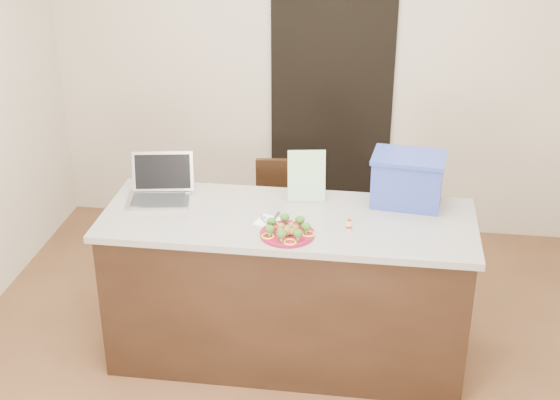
# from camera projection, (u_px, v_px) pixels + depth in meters

# --- Properties ---
(ground) EXTENTS (4.00, 4.00, 0.00)m
(ground) POSITION_uv_depth(u_px,v_px,m) (281.00, 380.00, 4.46)
(ground) COLOR brown
(ground) RESTS_ON ground
(room_shell) EXTENTS (4.00, 4.00, 4.00)m
(room_shell) POSITION_uv_depth(u_px,v_px,m) (281.00, 111.00, 3.76)
(room_shell) COLOR white
(room_shell) RESTS_ON ground
(doorway) EXTENTS (0.90, 0.02, 2.00)m
(doorway) POSITION_uv_depth(u_px,v_px,m) (331.00, 104.00, 5.78)
(doorway) COLOR black
(doorway) RESTS_ON ground
(island) EXTENTS (2.06, 0.76, 0.92)m
(island) POSITION_uv_depth(u_px,v_px,m) (287.00, 288.00, 4.48)
(island) COLOR black
(island) RESTS_ON ground
(plate) EXTENTS (0.29, 0.29, 0.02)m
(plate) POSITION_uv_depth(u_px,v_px,m) (287.00, 234.00, 4.09)
(plate) COLOR maroon
(plate) RESTS_ON island
(meatballs) EXTENTS (0.11, 0.11, 0.04)m
(meatballs) POSITION_uv_depth(u_px,v_px,m) (287.00, 229.00, 4.07)
(meatballs) COLOR olive
(meatballs) RESTS_ON plate
(broccoli) EXTENTS (0.24, 0.24, 0.04)m
(broccoli) POSITION_uv_depth(u_px,v_px,m) (287.00, 226.00, 4.07)
(broccoli) COLOR #234F15
(broccoli) RESTS_ON plate
(pepper_rings) EXTENTS (0.27, 0.28, 0.01)m
(pepper_rings) POSITION_uv_depth(u_px,v_px,m) (287.00, 232.00, 4.08)
(pepper_rings) COLOR gold
(pepper_rings) RESTS_ON plate
(napkin) EXTENTS (0.17, 0.17, 0.01)m
(napkin) POSITION_uv_depth(u_px,v_px,m) (269.00, 222.00, 4.23)
(napkin) COLOR white
(napkin) RESTS_ON island
(fork) EXTENTS (0.07, 0.14, 0.00)m
(fork) POSITION_uv_depth(u_px,v_px,m) (266.00, 220.00, 4.23)
(fork) COLOR silver
(fork) RESTS_ON napkin
(knife) EXTENTS (0.04, 0.21, 0.01)m
(knife) POSITION_uv_depth(u_px,v_px,m) (274.00, 222.00, 4.20)
(knife) COLOR silver
(knife) RESTS_ON napkin
(yogurt_bottle) EXTENTS (0.03, 0.03, 0.06)m
(yogurt_bottle) POSITION_uv_depth(u_px,v_px,m) (349.00, 226.00, 4.13)
(yogurt_bottle) COLOR beige
(yogurt_bottle) RESTS_ON island
(laptop) EXTENTS (0.39, 0.33, 0.25)m
(laptop) POSITION_uv_depth(u_px,v_px,m) (161.00, 186.00, 4.49)
(laptop) COLOR #A8A8AD
(laptop) RESTS_ON island
(leaflet) EXTENTS (0.22, 0.08, 0.30)m
(leaflet) POSITION_uv_depth(u_px,v_px,m) (307.00, 176.00, 4.41)
(leaflet) COLOR white
(leaflet) RESTS_ON island
(blue_box) EXTENTS (0.43, 0.33, 0.29)m
(blue_box) POSITION_uv_depth(u_px,v_px,m) (408.00, 179.00, 4.38)
(blue_box) COLOR #2B3D9E
(blue_box) RESTS_ON island
(chair) EXTENTS (0.41, 0.41, 0.86)m
(chair) POSITION_uv_depth(u_px,v_px,m) (282.00, 216.00, 5.25)
(chair) COLOR #311B0E
(chair) RESTS_ON ground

